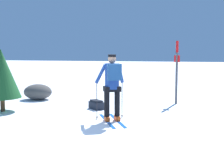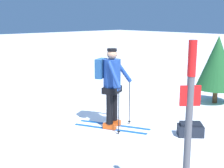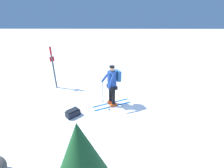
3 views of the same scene
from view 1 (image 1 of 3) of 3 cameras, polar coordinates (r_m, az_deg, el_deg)
name	(u,v)px [view 1 (image 1 of 3)]	position (r m, az deg, el deg)	size (l,w,h in m)	color
ground_plane	(91,124)	(8.32, -3.86, -7.31)	(80.00, 80.00, 0.00)	white
skier	(112,82)	(8.45, 0.03, 0.34)	(1.08, 1.75, 1.82)	#144C9E
dropped_backpack	(96,105)	(10.29, -2.87, -3.82)	(0.59, 0.60, 0.30)	black
trail_marker	(177,67)	(11.36, 11.76, 3.05)	(0.20, 0.17, 2.25)	#4C4C51
rock_boulder	(38,92)	(12.49, -13.41, -1.41)	(1.10, 0.93, 0.60)	#474442
pine_tree	(1,73)	(10.37, -19.57, 1.83)	(1.19, 1.19, 1.98)	#4C331E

